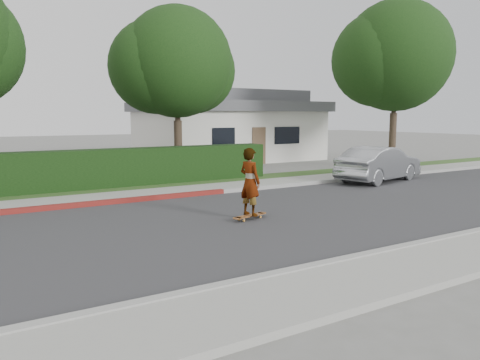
{
  "coord_description": "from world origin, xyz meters",
  "views": [
    {
      "loc": [
        -6.98,
        -10.17,
        2.71
      ],
      "look_at": [
        -0.45,
        0.53,
        1.0
      ],
      "focal_mm": 35.0,
      "sensor_mm": 36.0,
      "label": 1
    }
  ],
  "objects": [
    {
      "name": "skateboarder",
      "position": [
        -0.45,
        0.03,
        1.01
      ],
      "size": [
        0.57,
        0.73,
        1.78
      ],
      "primitive_type": "imported",
      "rotation": [
        0.0,
        0.0,
        1.8
      ],
      "color": "white",
      "rests_on": "skateboard"
    },
    {
      "name": "sidewalk_far",
      "position": [
        0.0,
        5.0,
        0.06
      ],
      "size": [
        60.0,
        1.6,
        0.12
      ],
      "primitive_type": "cube",
      "color": "gray",
      "rests_on": "ground"
    },
    {
      "name": "curb_near",
      "position": [
        0.0,
        -4.1,
        0.07
      ],
      "size": [
        60.0,
        0.2,
        0.15
      ],
      "primitive_type": "cube",
      "color": "#9E9E99",
      "rests_on": "ground"
    },
    {
      "name": "planting_strip",
      "position": [
        0.0,
        6.6,
        0.05
      ],
      "size": [
        60.0,
        1.6,
        0.1
      ],
      "primitive_type": "cube",
      "color": "#2D4C1E",
      "rests_on": "ground"
    },
    {
      "name": "car_silver",
      "position": [
        8.09,
        3.37,
        0.74
      ],
      "size": [
        4.7,
        2.5,
        1.47
      ],
      "primitive_type": "imported",
      "rotation": [
        0.0,
        0.0,
        1.79
      ],
      "color": "#A9ACB0",
      "rests_on": "ground"
    },
    {
      "name": "sidewalk_near",
      "position": [
        0.0,
        -5.0,
        0.06
      ],
      "size": [
        60.0,
        1.6,
        0.12
      ],
      "primitive_type": "cube",
      "color": "gray",
      "rests_on": "ground"
    },
    {
      "name": "skateboard",
      "position": [
        -0.45,
        0.03,
        0.1
      ],
      "size": [
        1.19,
        0.49,
        0.11
      ],
      "rotation": [
        0.0,
        0.0,
        0.23
      ],
      "color": "#C38535",
      "rests_on": "ground"
    },
    {
      "name": "road",
      "position": [
        0.0,
        0.0,
        0.01
      ],
      "size": [
        60.0,
        8.0,
        0.01
      ],
      "primitive_type": "cube",
      "color": "#2D2D30",
      "rests_on": "ground"
    },
    {
      "name": "curb_red_section",
      "position": [
        -5.0,
        4.1,
        0.08
      ],
      "size": [
        12.0,
        0.21,
        0.15
      ],
      "primitive_type": "cube",
      "color": "maroon",
      "rests_on": "ground"
    },
    {
      "name": "house",
      "position": [
        8.0,
        16.0,
        2.1
      ],
      "size": [
        10.6,
        8.6,
        4.3
      ],
      "color": "beige",
      "rests_on": "ground"
    },
    {
      "name": "curb_far",
      "position": [
        0.0,
        4.1,
        0.07
      ],
      "size": [
        60.0,
        0.2,
        0.15
      ],
      "primitive_type": "cube",
      "color": "#9E9E99",
      "rests_on": "ground"
    },
    {
      "name": "hedge",
      "position": [
        -3.0,
        7.2,
        0.75
      ],
      "size": [
        15.0,
        1.0,
        1.5
      ],
      "primitive_type": "cube",
      "color": "black",
      "rests_on": "ground"
    },
    {
      "name": "tree_right",
      "position": [
        12.49,
        6.69,
        5.63
      ],
      "size": [
        6.32,
        5.6,
        8.56
      ],
      "color": "#33261C",
      "rests_on": "ground"
    },
    {
      "name": "tree_center",
      "position": [
        1.49,
        9.19,
        4.9
      ],
      "size": [
        5.66,
        4.84,
        7.44
      ],
      "color": "#33261C",
      "rests_on": "ground"
    },
    {
      "name": "ground",
      "position": [
        0.0,
        0.0,
        0.0
      ],
      "size": [
        120.0,
        120.0,
        0.0
      ],
      "primitive_type": "plane",
      "color": "slate",
      "rests_on": "ground"
    }
  ]
}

